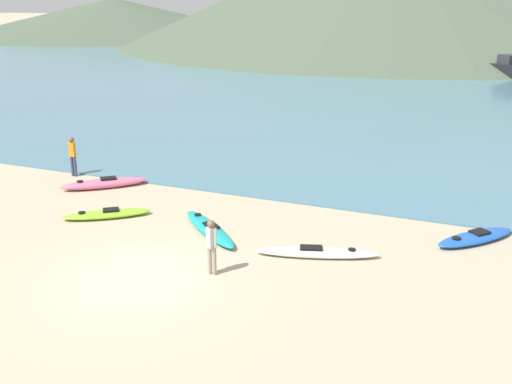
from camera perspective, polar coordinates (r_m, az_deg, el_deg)
name	(u,v)px	position (r m, az deg, el deg)	size (l,w,h in m)	color
ground_plane	(134,279)	(16.00, -11.53, -8.15)	(400.00, 400.00, 0.00)	tan
bay_water	(408,80)	(55.02, 14.28, 10.34)	(160.00, 70.00, 0.06)	teal
far_hill_left	(114,16)	(119.64, -13.37, 15.96)	(57.96, 57.96, 6.74)	#4C5B47
kayak_on_sand_0	(209,228)	(18.62, -4.48, -3.47)	(3.03, 2.68, 0.33)	teal
kayak_on_sand_1	(107,214)	(20.43, -14.03, -2.05)	(2.69, 2.27, 0.29)	#8CCC2D
kayak_on_sand_2	(317,252)	(17.01, 5.85, -5.74)	(3.51, 1.68, 0.29)	white
kayak_on_sand_3	(476,237)	(19.10, 20.19, -4.07)	(2.43, 2.72, 0.30)	blue
kayak_on_sand_4	(104,183)	(23.61, -14.25, 0.81)	(2.85, 2.69, 0.39)	#E5668C
person_near_foreground	(212,244)	(15.63, -4.25, -4.93)	(0.31, 0.26, 1.53)	gray
person_near_waterline	(73,154)	(25.29, -17.07, 3.50)	(0.33, 0.23, 1.64)	#384260
moored_boat_2	(503,69)	(59.40, 22.49, 10.79)	(4.94, 4.68, 1.99)	black
moored_boat_3	(326,58)	(67.34, 6.64, 12.58)	(3.80, 5.37, 1.04)	black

